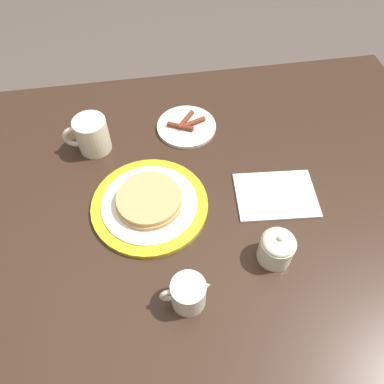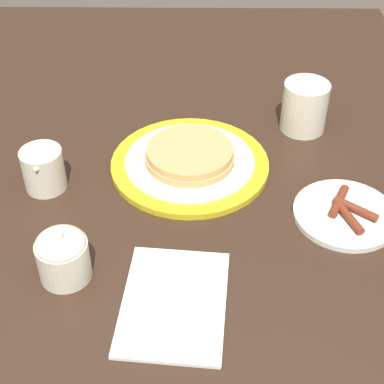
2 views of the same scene
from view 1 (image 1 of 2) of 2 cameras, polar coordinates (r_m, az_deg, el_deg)
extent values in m
plane|color=#51473F|center=(1.60, -1.55, -18.44)|extent=(8.00, 8.00, 0.00)
cube|color=#332116|center=(0.92, -2.56, -4.13)|extent=(1.54, 1.09, 0.03)
cube|color=#332116|center=(1.69, 20.32, 6.37)|extent=(0.07, 0.07, 0.73)
cylinder|color=gold|center=(0.92, -6.46, -1.97)|extent=(0.29, 0.29, 0.01)
cylinder|color=white|center=(0.92, -6.50, -1.69)|extent=(0.23, 0.23, 0.00)
cylinder|color=tan|center=(0.91, -6.55, -1.39)|extent=(0.16, 0.16, 0.01)
cylinder|color=tan|center=(0.90, -6.63, -0.92)|extent=(0.16, 0.16, 0.01)
cylinder|color=silver|center=(1.10, -0.85, 9.94)|extent=(0.17, 0.17, 0.01)
cylinder|color=maroon|center=(1.09, 0.13, 10.50)|extent=(0.08, 0.04, 0.01)
cylinder|color=maroon|center=(1.08, -1.79, 9.97)|extent=(0.07, 0.05, 0.01)
cylinder|color=maroon|center=(1.10, -0.98, 10.93)|extent=(0.06, 0.07, 0.01)
cylinder|color=beige|center=(1.04, -14.93, 8.41)|extent=(0.09, 0.09, 0.10)
torus|color=beige|center=(1.05, -17.29, 8.04)|extent=(0.07, 0.01, 0.07)
cylinder|color=#472819|center=(1.02, -15.42, 10.03)|extent=(0.08, 0.08, 0.00)
cylinder|color=beige|center=(0.78, -0.62, -15.25)|extent=(0.07, 0.07, 0.08)
cone|color=beige|center=(0.76, 1.85, -14.14)|extent=(0.03, 0.03, 0.04)
torus|color=beige|center=(0.77, -3.36, -15.42)|extent=(0.04, 0.01, 0.04)
cylinder|color=beige|center=(0.85, 12.69, -8.56)|extent=(0.08, 0.08, 0.06)
ellipsoid|color=beige|center=(0.82, 13.13, -7.43)|extent=(0.07, 0.07, 0.03)
sphere|color=beige|center=(0.80, 13.33, -6.90)|extent=(0.01, 0.01, 0.01)
cube|color=silver|center=(0.96, 12.64, -0.45)|extent=(0.21, 0.16, 0.01)
camera|label=2|loc=(0.99, 56.78, 28.40)|focal=55.00mm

